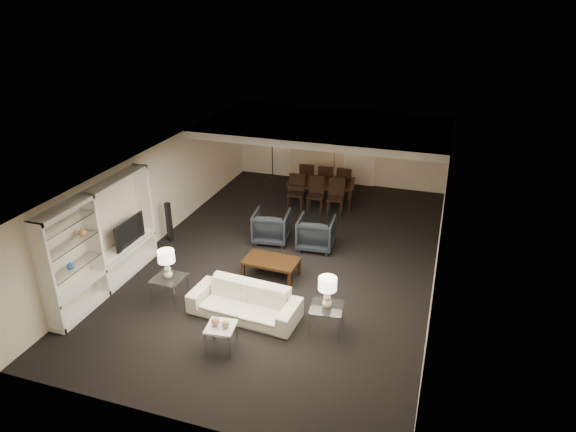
# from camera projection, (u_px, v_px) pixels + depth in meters

# --- Properties ---
(floor) EXTENTS (11.00, 11.00, 0.00)m
(floor) POSITION_uv_depth(u_px,v_px,m) (288.00, 256.00, 12.71)
(floor) COLOR black
(floor) RESTS_ON ground
(ceiling) EXTENTS (7.00, 11.00, 0.02)m
(ceiling) POSITION_uv_depth(u_px,v_px,m) (288.00, 160.00, 11.67)
(ceiling) COLOR silver
(ceiling) RESTS_ON ground
(wall_back) EXTENTS (7.00, 0.02, 2.50)m
(wall_back) POSITION_uv_depth(u_px,v_px,m) (339.00, 146.00, 16.94)
(wall_back) COLOR beige
(wall_back) RESTS_ON ground
(wall_front) EXTENTS (7.00, 0.02, 2.50)m
(wall_front) POSITION_uv_depth(u_px,v_px,m) (171.00, 356.00, 7.43)
(wall_front) COLOR beige
(wall_front) RESTS_ON ground
(wall_left) EXTENTS (0.02, 11.00, 2.50)m
(wall_left) POSITION_uv_depth(u_px,v_px,m) (159.00, 193.00, 13.17)
(wall_left) COLOR beige
(wall_left) RESTS_ON ground
(wall_right) EXTENTS (0.02, 11.00, 2.50)m
(wall_right) POSITION_uv_depth(u_px,v_px,m) (440.00, 230.00, 11.20)
(wall_right) COLOR beige
(wall_right) RESTS_ON ground
(ceiling_soffit) EXTENTS (7.00, 4.00, 0.20)m
(ceiling_soffit) POSITION_uv_depth(u_px,v_px,m) (326.00, 127.00, 14.74)
(ceiling_soffit) COLOR silver
(ceiling_soffit) RESTS_ON ceiling
(curtains) EXTENTS (1.50, 0.12, 2.40)m
(curtains) POSITION_uv_depth(u_px,v_px,m) (313.00, 146.00, 17.15)
(curtains) COLOR beige
(curtains) RESTS_ON wall_back
(door) EXTENTS (0.90, 0.05, 2.10)m
(door) POSITION_uv_depth(u_px,v_px,m) (360.00, 154.00, 16.80)
(door) COLOR silver
(door) RESTS_ON wall_back
(painting) EXTENTS (0.95, 0.04, 0.65)m
(painting) POSITION_uv_depth(u_px,v_px,m) (405.00, 143.00, 16.19)
(painting) COLOR #142D38
(painting) RESTS_ON wall_back
(media_unit) EXTENTS (0.38, 3.40, 2.35)m
(media_unit) POSITION_uv_depth(u_px,v_px,m) (102.00, 241.00, 10.90)
(media_unit) COLOR white
(media_unit) RESTS_ON wall_left
(pendant_light) EXTENTS (0.52, 0.52, 0.24)m
(pendant_light) POSITION_uv_depth(u_px,v_px,m) (335.00, 144.00, 14.85)
(pendant_light) COLOR #D8591E
(pendant_light) RESTS_ON ceiling_soffit
(sofa) EXTENTS (2.30, 1.05, 0.65)m
(sofa) POSITION_uv_depth(u_px,v_px,m) (244.00, 302.00, 10.32)
(sofa) COLOR beige
(sofa) RESTS_ON floor
(coffee_table) EXTENTS (1.26, 0.77, 0.44)m
(coffee_table) POSITION_uv_depth(u_px,v_px,m) (271.00, 268.00, 11.74)
(coffee_table) COLOR black
(coffee_table) RESTS_ON floor
(armchair_left) EXTENTS (1.00, 1.03, 0.83)m
(armchair_left) POSITION_uv_depth(u_px,v_px,m) (272.00, 226.00, 13.30)
(armchair_left) COLOR black
(armchair_left) RESTS_ON floor
(armchair_right) EXTENTS (0.95, 0.98, 0.83)m
(armchair_right) POSITION_uv_depth(u_px,v_px,m) (316.00, 233.00, 12.96)
(armchair_right) COLOR black
(armchair_right) RESTS_ON floor
(side_table_left) EXTENTS (0.64, 0.64, 0.57)m
(side_table_left) POSITION_uv_depth(u_px,v_px,m) (170.00, 289.00, 10.81)
(side_table_left) COLOR silver
(side_table_left) RESTS_ON floor
(side_table_right) EXTENTS (0.67, 0.67, 0.57)m
(side_table_right) POSITION_uv_depth(u_px,v_px,m) (326.00, 319.00, 9.85)
(side_table_right) COLOR silver
(side_table_right) RESTS_ON floor
(table_lamp_left) EXTENTS (0.37, 0.37, 0.64)m
(table_lamp_left) POSITION_uv_depth(u_px,v_px,m) (167.00, 264.00, 10.56)
(table_lamp_left) COLOR beige
(table_lamp_left) RESTS_ON side_table_left
(table_lamp_right) EXTENTS (0.39, 0.39, 0.64)m
(table_lamp_right) POSITION_uv_depth(u_px,v_px,m) (327.00, 293.00, 9.60)
(table_lamp_right) COLOR white
(table_lamp_right) RESTS_ON side_table_right
(marble_table) EXTENTS (0.57, 0.57, 0.51)m
(marble_table) POSITION_uv_depth(u_px,v_px,m) (221.00, 338.00, 9.39)
(marble_table) COLOR silver
(marble_table) RESTS_ON floor
(gold_gourd_a) EXTENTS (0.16, 0.16, 0.16)m
(gold_gourd_a) POSITION_uv_depth(u_px,v_px,m) (215.00, 321.00, 9.28)
(gold_gourd_a) COLOR tan
(gold_gourd_a) RESTS_ON marble_table
(gold_gourd_b) EXTENTS (0.14, 0.14, 0.14)m
(gold_gourd_b) POSITION_uv_depth(u_px,v_px,m) (226.00, 324.00, 9.23)
(gold_gourd_b) COLOR tan
(gold_gourd_b) RESTS_ON marble_table
(television) EXTENTS (1.05, 0.14, 0.60)m
(television) POSITION_uv_depth(u_px,v_px,m) (126.00, 231.00, 11.62)
(television) COLOR black
(television) RESTS_ON media_unit
(vase_blue) EXTENTS (0.16, 0.16, 0.17)m
(vase_blue) POSITION_uv_depth(u_px,v_px,m) (70.00, 265.00, 10.03)
(vase_blue) COLOR #2855B0
(vase_blue) RESTS_ON media_unit
(vase_amber) EXTENTS (0.18, 0.18, 0.19)m
(vase_amber) POSITION_uv_depth(u_px,v_px,m) (82.00, 231.00, 10.24)
(vase_amber) COLOR #CE8844
(vase_amber) RESTS_ON media_unit
(floor_speaker) EXTENTS (0.15, 0.15, 1.08)m
(floor_speaker) POSITION_uv_depth(u_px,v_px,m) (169.00, 222.00, 13.27)
(floor_speaker) COLOR black
(floor_speaker) RESTS_ON floor
(dining_table) EXTENTS (2.15, 1.39, 0.71)m
(dining_table) POSITION_uv_depth(u_px,v_px,m) (321.00, 193.00, 15.60)
(dining_table) COLOR black
(dining_table) RESTS_ON floor
(chair_nl) EXTENTS (0.54, 0.54, 1.05)m
(chair_nl) POSITION_uv_depth(u_px,v_px,m) (296.00, 193.00, 15.14)
(chair_nl) COLOR black
(chair_nl) RESTS_ON floor
(chair_nm) EXTENTS (0.54, 0.54, 1.05)m
(chair_nm) POSITION_uv_depth(u_px,v_px,m) (315.00, 195.00, 14.97)
(chair_nm) COLOR black
(chair_nm) RESTS_ON floor
(chair_nr) EXTENTS (0.54, 0.54, 1.05)m
(chair_nr) POSITION_uv_depth(u_px,v_px,m) (335.00, 198.00, 14.80)
(chair_nr) COLOR black
(chair_nr) RESTS_ON floor
(chair_fl) EXTENTS (0.53, 0.53, 1.05)m
(chair_fl) POSITION_uv_depth(u_px,v_px,m) (308.00, 178.00, 16.26)
(chair_fl) COLOR black
(chair_fl) RESTS_ON floor
(chair_fm) EXTENTS (0.54, 0.54, 1.05)m
(chair_fm) POSITION_uv_depth(u_px,v_px,m) (326.00, 180.00, 16.09)
(chair_fm) COLOR black
(chair_fm) RESTS_ON floor
(chair_fr) EXTENTS (0.50, 0.50, 1.05)m
(chair_fr) POSITION_uv_depth(u_px,v_px,m) (345.00, 182.00, 15.93)
(chair_fr) COLOR black
(chair_fr) RESTS_ON floor
(floor_lamp) EXTENTS (0.27, 0.27, 1.41)m
(floor_lamp) POSITION_uv_depth(u_px,v_px,m) (272.00, 158.00, 17.55)
(floor_lamp) COLOR black
(floor_lamp) RESTS_ON floor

